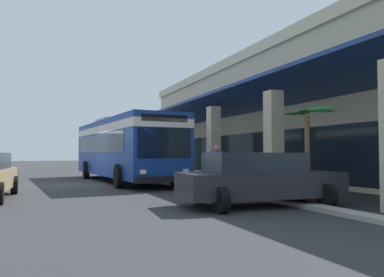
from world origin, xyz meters
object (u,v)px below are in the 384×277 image
(transit_bus, at_px, (123,146))
(parked_sedan_charcoal, at_px, (258,179))
(pedestrian, at_px, (217,167))
(potted_palm, at_px, (308,180))

(transit_bus, xyz_separation_m, parked_sedan_charcoal, (10.54, 1.54, -1.10))
(transit_bus, bearing_deg, pedestrian, 10.87)
(parked_sedan_charcoal, bearing_deg, transit_bus, -171.67)
(transit_bus, relative_size, potted_palm, 3.92)
(parked_sedan_charcoal, distance_m, potted_palm, 2.19)
(transit_bus, distance_m, pedestrian, 8.18)
(pedestrian, bearing_deg, potted_palm, 46.34)
(parked_sedan_charcoal, distance_m, pedestrian, 2.56)
(pedestrian, relative_size, potted_palm, 0.60)
(parked_sedan_charcoal, bearing_deg, potted_palm, 103.84)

